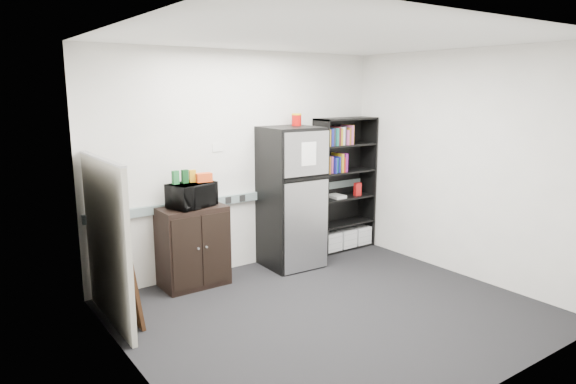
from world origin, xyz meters
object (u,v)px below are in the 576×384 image
object	(u,v)px
bookshelf	(344,185)
cabinet	(193,246)
refrigerator	(290,197)
microwave	(192,195)
cubicle_partition	(107,242)

from	to	relation	value
bookshelf	cabinet	distance (m)	2.40
cabinet	refrigerator	xyz separation A→B (m)	(1.32, -0.08, 0.43)
cabinet	microwave	size ratio (longest dim) A/B	1.86
cubicle_partition	refrigerator	world-z (taller)	refrigerator
cubicle_partition	microwave	xyz separation A→B (m)	(1.07, 0.40, 0.26)
bookshelf	refrigerator	size ratio (longest dim) A/B	1.04
cubicle_partition	microwave	bearing A→B (deg)	20.68
cubicle_partition	refrigerator	xyz separation A→B (m)	(2.39, 0.34, 0.08)
bookshelf	cabinet	world-z (taller)	bookshelf
cubicle_partition	refrigerator	bearing A→B (deg)	8.11
bookshelf	microwave	distance (m)	2.36
cubicle_partition	microwave	world-z (taller)	cubicle_partition
cubicle_partition	microwave	size ratio (longest dim) A/B	3.24
refrigerator	cubicle_partition	bearing A→B (deg)	-169.58
microwave	refrigerator	bearing A→B (deg)	-20.83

